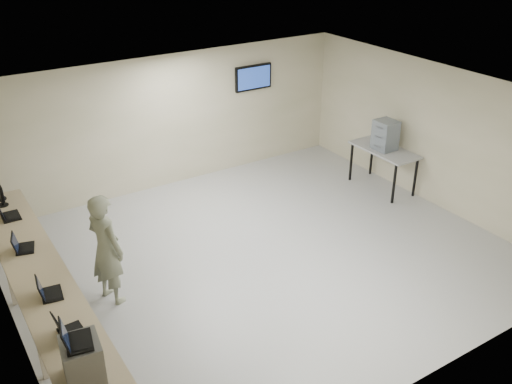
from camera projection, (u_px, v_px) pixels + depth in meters
room at (262, 181)px, 9.28m from camera, size 8.01×7.01×2.81m
workbench at (42, 282)px, 7.76m from camera, size 0.76×6.00×0.90m
equipment_box at (82, 360)px, 6.00m from camera, size 0.45×0.50×0.47m
laptop_on_box at (73, 339)px, 5.84m from camera, size 0.37×0.41×0.29m
laptop_0 at (67, 331)px, 6.65m from camera, size 0.33×0.40×0.30m
laptop_1 at (47, 292)px, 7.33m from camera, size 0.34×0.39×0.28m
laptop_2 at (21, 246)px, 8.32m from camera, size 0.36×0.40×0.27m
laptop_3 at (6, 214)px, 9.18m from camera, size 0.32×0.39×0.30m
monitor_near at (0, 193)px, 9.49m from camera, size 0.18×0.41×0.40m
soldier at (106, 249)px, 8.40m from camera, size 0.63×0.76×1.78m
side_table at (384, 152)px, 11.87m from camera, size 0.70×1.50×0.90m
storage_bins at (385, 135)px, 11.69m from camera, size 0.39×0.44×0.62m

